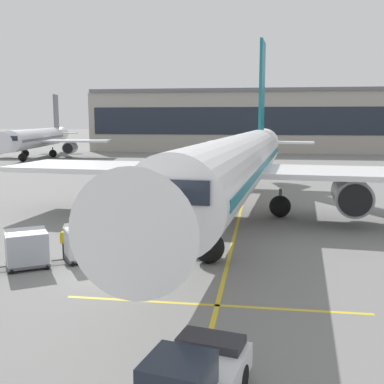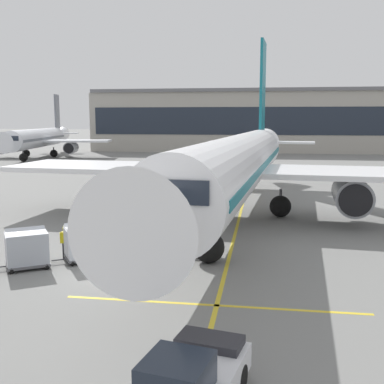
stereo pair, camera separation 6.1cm
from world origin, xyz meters
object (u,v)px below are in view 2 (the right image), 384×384
at_px(safety_cone_nose_mark, 159,210).
at_px(belt_loader, 143,231).
at_px(baggage_cart_second, 27,248).
at_px(safety_cone_engine_keepout, 177,211).
at_px(ground_crew_by_loader, 118,237).
at_px(distant_airplane, 38,139).
at_px(safety_cone_wingtip, 158,225).
at_px(baggage_cart_lead, 85,241).
at_px(pushback_tug, 187,384).
at_px(parked_airplane, 239,164).
at_px(ground_crew_by_carts, 65,240).

bearing_deg(safety_cone_nose_mark, belt_loader, -82.71).
bearing_deg(baggage_cart_second, safety_cone_engine_keepout, 70.17).
xyz_separation_m(ground_crew_by_loader, safety_cone_nose_mark, (-0.25, 10.98, -0.70)).
xyz_separation_m(belt_loader, distant_airplane, (-35.08, 58.02, 2.59)).
bearing_deg(safety_cone_wingtip, baggage_cart_second, -118.90).
relative_size(belt_loader, baggage_cart_lead, 1.74).
bearing_deg(distant_airplane, ground_crew_by_loader, -60.27).
bearing_deg(safety_cone_engine_keepout, safety_cone_wingtip, -92.81).
bearing_deg(pushback_tug, baggage_cart_second, 132.78).
height_order(safety_cone_wingtip, distant_airplane, distant_airplane).
bearing_deg(pushback_tug, parked_airplane, 90.10).
distance_m(baggage_cart_second, safety_cone_engine_keepout, 14.50).
xyz_separation_m(parked_airplane, safety_cone_engine_keepout, (-4.66, 0.23, -3.64)).
relative_size(belt_loader, distant_airplane, 0.13).
bearing_deg(baggage_cart_second, distant_airplane, 115.95).
height_order(pushback_tug, safety_cone_wingtip, pushback_tug).
xyz_separation_m(belt_loader, safety_cone_nose_mark, (-1.18, 9.20, -0.62)).
relative_size(belt_loader, ground_crew_by_loader, 2.71).
distance_m(ground_crew_by_carts, safety_cone_engine_keepout, 12.56).
height_order(pushback_tug, ground_crew_by_carts, pushback_tug).
height_order(belt_loader, ground_crew_by_carts, belt_loader).
distance_m(safety_cone_wingtip, distant_airplane, 64.49).
xyz_separation_m(parked_airplane, baggage_cart_lead, (-7.22, -11.84, -2.98)).
height_order(safety_cone_engine_keepout, safety_cone_wingtip, safety_cone_wingtip).
bearing_deg(pushback_tug, ground_crew_by_carts, 124.80).
xyz_separation_m(baggage_cart_lead, ground_crew_by_carts, (-1.09, 0.07, -0.00)).
bearing_deg(parked_airplane, safety_cone_nose_mark, 177.54).
height_order(parked_airplane, safety_cone_engine_keepout, parked_airplane).
bearing_deg(belt_loader, safety_cone_nose_mark, 97.29).
height_order(parked_airplane, safety_cone_wingtip, parked_airplane).
relative_size(baggage_cart_lead, pushback_tug, 0.57).
relative_size(safety_cone_engine_keepout, distant_airplane, 0.02).
bearing_deg(baggage_cart_lead, ground_crew_by_loader, 39.06).
bearing_deg(ground_crew_by_loader, pushback_tug, -65.79).
height_order(parked_airplane, pushback_tug, parked_airplane).
distance_m(pushback_tug, ground_crew_by_carts, 14.64).
distance_m(pushback_tug, ground_crew_by_loader, 14.33).
bearing_deg(ground_crew_by_carts, distant_airplane, 117.50).
distance_m(safety_cone_engine_keepout, safety_cone_wingtip, 5.19).
xyz_separation_m(baggage_cart_lead, distant_airplane, (-32.77, 60.91, 2.52)).
relative_size(baggage_cart_second, ground_crew_by_carts, 1.56).
bearing_deg(ground_crew_by_carts, baggage_cart_lead, -3.55).
height_order(ground_crew_by_carts, safety_cone_nose_mark, ground_crew_by_carts).
xyz_separation_m(baggage_cart_lead, baggage_cart_second, (-2.36, -1.56, 0.00)).
relative_size(pushback_tug, safety_cone_wingtip, 6.50).
relative_size(baggage_cart_second, safety_cone_engine_keepout, 3.94).
distance_m(belt_loader, ground_crew_by_loader, 2.01).
xyz_separation_m(baggage_cart_second, ground_crew_by_loader, (3.74, 2.68, -0.00)).
bearing_deg(parked_airplane, ground_crew_by_loader, -118.56).
bearing_deg(pushback_tug, safety_cone_nose_mark, 104.29).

